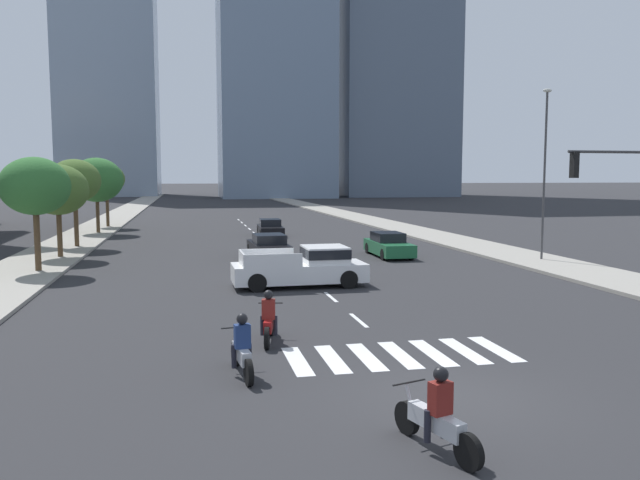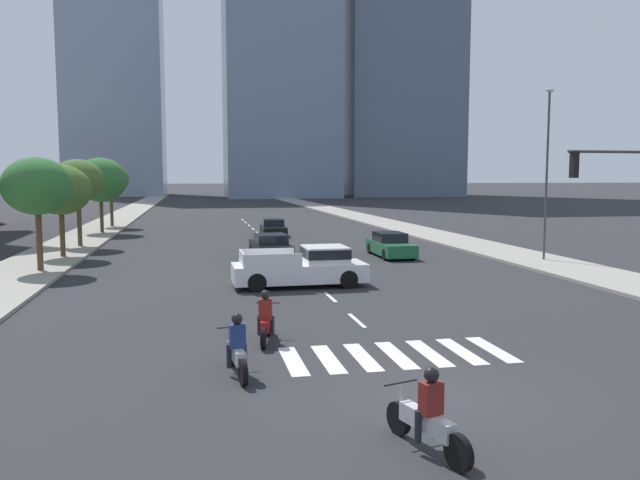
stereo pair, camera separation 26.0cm
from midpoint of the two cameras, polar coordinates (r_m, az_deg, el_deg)
name	(u,v)px [view 1 (the left image)]	position (r m, az deg, el deg)	size (l,w,h in m)	color
ground_plane	(450,397)	(13.81, 11.20, -13.81)	(800.00, 800.00, 0.00)	#28282B
sidewalk_east	(450,240)	(45.98, 11.56, 0.02)	(4.00, 260.00, 0.15)	gray
sidewalk_west	(62,248)	(42.92, -22.51, -0.71)	(4.00, 260.00, 0.15)	gray
crosswalk_near	(400,355)	(16.66, 6.80, -10.29)	(5.85, 2.52, 0.01)	silver
lane_divider_center	(266,243)	(43.70, -5.06, -0.27)	(0.14, 50.00, 0.01)	silver
motorcycle_lead	(269,322)	(17.66, -5.09, -7.39)	(0.75, 2.04, 1.49)	black
motorcycle_trailing	(242,351)	(14.87, -7.62, -9.96)	(0.70, 2.14, 1.49)	black
motorcycle_third	(437,418)	(11.06, 9.86, -15.63)	(0.94, 2.14, 1.49)	black
pickup_truck	(306,267)	(26.41, -1.59, -2.46)	(5.59, 2.21, 1.67)	silver
sedan_black_0	(270,228)	(49.13, -4.69, 1.09)	(1.97, 4.48, 1.28)	black
sedan_black_1	(269,247)	(35.71, -4.89, -0.62)	(2.07, 4.75, 1.36)	black
sedan_green_2	(389,245)	(36.48, 6.05, -0.49)	(1.87, 4.69, 1.38)	#1E6038
street_lamp_east	(545,163)	(35.74, 19.53, 6.58)	(0.50, 0.24, 9.06)	#3F3F42
street_tree_nearest	(35,186)	(32.50, -24.68, 4.44)	(3.21, 3.21, 5.37)	#4C3823
street_tree_second	(58,190)	(37.72, -22.89, 4.21)	(3.30, 3.30, 5.13)	#4C3823
street_tree_third	(75,181)	(43.06, -21.55, 5.00)	(3.25, 3.25, 5.56)	#4C3823
street_tree_fourth	(97,180)	(52.95, -19.76, 5.15)	(4.11, 4.11, 5.93)	#4C3823
street_tree_fifth	(106,179)	(59.22, -18.93, 5.25)	(3.18, 3.18, 5.58)	#4C3823
office_tower_left_skyline	(107,5)	(164.36, -18.82, 19.53)	(21.83, 24.18, 89.95)	#8C9EB2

